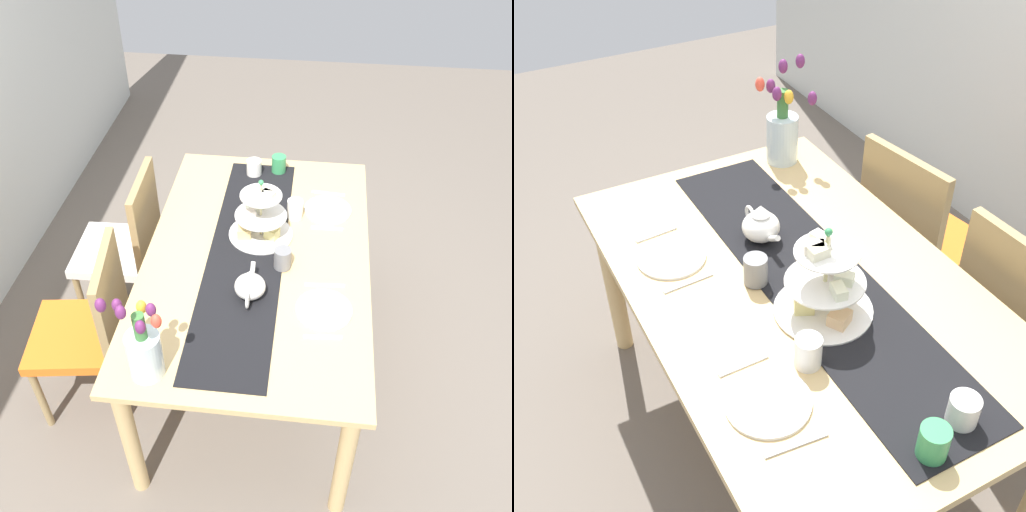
% 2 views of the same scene
% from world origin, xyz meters
% --- Properties ---
extents(ground_plane, '(8.00, 8.00, 0.00)m').
position_xyz_m(ground_plane, '(0.00, 0.00, 0.00)').
color(ground_plane, '#6B6056').
extents(dining_table, '(1.63, 1.00, 0.76)m').
position_xyz_m(dining_table, '(0.00, 0.00, 0.66)').
color(dining_table, tan).
rests_on(dining_table, ground_plane).
extents(chair_left, '(0.48, 0.48, 0.91)m').
position_xyz_m(chair_left, '(-0.28, 0.73, 0.50)').
color(chair_left, '#9C8254').
rests_on(chair_left, ground_plane).
extents(chair_right, '(0.43, 0.43, 0.91)m').
position_xyz_m(chair_right, '(0.31, 0.73, 0.50)').
color(chair_right, '#9C8254').
rests_on(chair_right, ground_plane).
extents(table_runner, '(1.49, 0.34, 0.00)m').
position_xyz_m(table_runner, '(0.00, 0.05, 0.76)').
color(table_runner, black).
rests_on(table_runner, dining_table).
extents(tiered_cake_stand, '(0.30, 0.30, 0.30)m').
position_xyz_m(tiered_cake_stand, '(0.15, 0.01, 0.85)').
color(tiered_cake_stand, beige).
rests_on(tiered_cake_stand, table_runner).
extents(teapot, '(0.24, 0.13, 0.14)m').
position_xyz_m(teapot, '(-0.26, 0.00, 0.82)').
color(teapot, white).
rests_on(teapot, table_runner).
extents(tulip_vase, '(0.15, 0.21, 0.41)m').
position_xyz_m(tulip_vase, '(-0.69, 0.32, 0.89)').
color(tulip_vase, silver).
rests_on(tulip_vase, dining_table).
extents(cream_jug, '(0.08, 0.08, 0.08)m').
position_xyz_m(cream_jug, '(0.65, 0.09, 0.80)').
color(cream_jug, white).
rests_on(cream_jug, dining_table).
extents(dinner_plate_left, '(0.23, 0.23, 0.01)m').
position_xyz_m(dinner_plate_left, '(-0.31, -0.31, 0.76)').
color(dinner_plate_left, white).
rests_on(dinner_plate_left, dining_table).
extents(fork_left, '(0.03, 0.15, 0.01)m').
position_xyz_m(fork_left, '(-0.45, -0.31, 0.76)').
color(fork_left, silver).
rests_on(fork_left, dining_table).
extents(knife_left, '(0.03, 0.17, 0.01)m').
position_xyz_m(knife_left, '(-0.16, -0.31, 0.76)').
color(knife_left, silver).
rests_on(knife_left, dining_table).
extents(dinner_plate_right, '(0.23, 0.23, 0.01)m').
position_xyz_m(dinner_plate_right, '(0.37, -0.31, 0.76)').
color(dinner_plate_right, white).
rests_on(dinner_plate_right, dining_table).
extents(fork_right, '(0.02, 0.15, 0.01)m').
position_xyz_m(fork_right, '(0.23, -0.31, 0.76)').
color(fork_right, silver).
rests_on(fork_right, dining_table).
extents(knife_right, '(0.03, 0.17, 0.01)m').
position_xyz_m(knife_right, '(0.52, -0.31, 0.76)').
color(knife_right, silver).
rests_on(knife_right, dining_table).
extents(mug_grey, '(0.08, 0.08, 0.09)m').
position_xyz_m(mug_grey, '(-0.06, -0.12, 0.81)').
color(mug_grey, slate).
rests_on(mug_grey, table_runner).
extents(mug_white_text, '(0.08, 0.08, 0.09)m').
position_xyz_m(mug_white_text, '(0.31, -0.15, 0.80)').
color(mug_white_text, white).
rests_on(mug_white_text, dining_table).
extents(mug_orange, '(0.08, 0.08, 0.09)m').
position_xyz_m(mug_orange, '(0.69, -0.04, 0.80)').
color(mug_orange, '#389356').
rests_on(mug_orange, dining_table).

